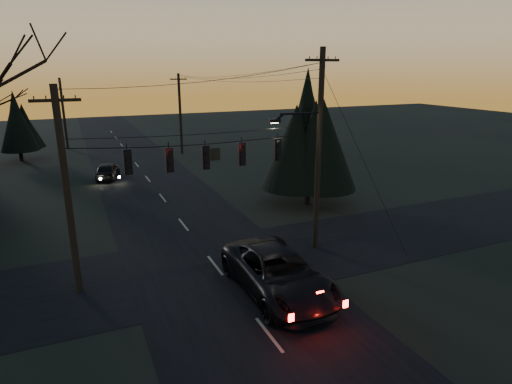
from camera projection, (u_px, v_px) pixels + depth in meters
name	position (u px, v px, depth m)	size (l,w,h in m)	color
main_road	(169.00, 206.00, 29.13)	(8.00, 120.00, 0.02)	black
cross_road	(215.00, 265.00, 20.34)	(60.00, 7.00, 0.02)	black
utility_pole_right	(315.00, 247.00, 22.46)	(5.00, 0.30, 10.00)	black
utility_pole_left	(80.00, 291.00, 18.03)	(1.80, 0.30, 8.50)	black
utility_pole_far_r	(182.00, 153.00, 47.08)	(1.80, 0.30, 8.50)	black
utility_pole_far_l	(68.00, 149.00, 49.69)	(0.30, 0.30, 8.00)	black
span_signal_assembly	(207.00, 156.00, 18.76)	(11.50, 0.44, 1.48)	black
evergreen_right	(310.00, 134.00, 28.22)	(4.93, 4.93, 8.57)	black
evergreen_dist	(16.00, 123.00, 42.25)	(3.70, 3.70, 6.34)	black
suv_near	(278.00, 273.00, 17.64)	(3.00, 6.50, 1.81)	black
sedan_oncoming_a	(107.00, 171.00, 36.09)	(1.64, 4.09, 1.39)	black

